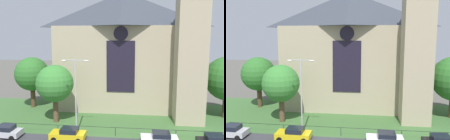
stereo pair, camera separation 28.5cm
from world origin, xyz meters
TOP-DOWN VIEW (x-y plane):
  - ground at (0.00, 10.00)m, footprint 160.00×160.00m
  - grass_verge at (0.00, 8.00)m, footprint 120.00×20.00m
  - church_building at (2.51, 16.12)m, footprint 23.20×16.20m
  - iron_railing at (1.73, 2.50)m, footprint 29.69×0.07m
  - tree_left_far at (-13.85, 13.00)m, footprint 5.83×5.83m
  - tree_left_near at (-7.36, 6.46)m, footprint 5.34×5.34m
  - streetlamp_near at (-3.21, 2.40)m, footprint 3.37×0.26m
  - parked_car_silver at (-11.82, 0.62)m, footprint 4.25×2.12m
  - parked_car_yellow at (-3.76, 0.74)m, footprint 4.21×2.03m
  - parked_car_white at (7.03, 0.70)m, footprint 4.25×2.13m

SIDE VIEW (x-z plane):
  - ground at x=0.00m, z-range 0.00..0.00m
  - grass_verge at x=0.00m, z-range 0.00..0.01m
  - parked_car_silver at x=-11.82m, z-range -0.01..1.50m
  - parked_car_yellow at x=-3.76m, z-range -0.01..1.50m
  - parked_car_white at x=7.03m, z-range -0.01..1.50m
  - iron_railing at x=1.73m, z-range 0.41..1.53m
  - tree_left_near at x=-7.36m, z-range 1.47..9.85m
  - tree_left_far at x=-13.85m, z-range 1.44..10.25m
  - streetlamp_near at x=-3.21m, z-range 1.18..10.87m
  - church_building at x=2.51m, z-range -2.73..23.27m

